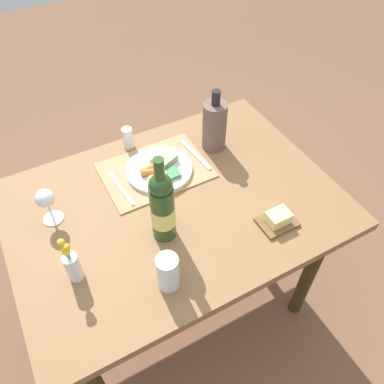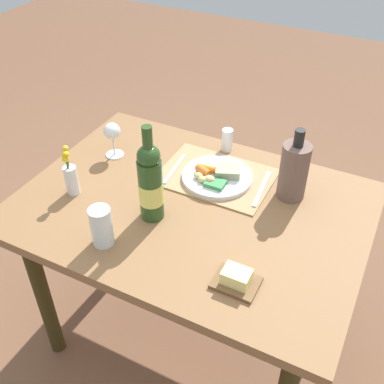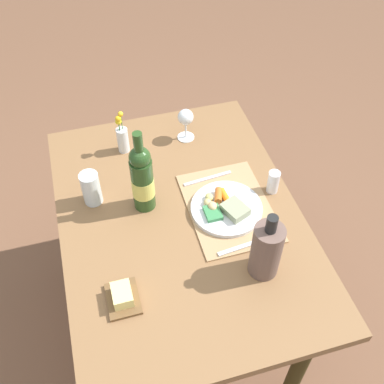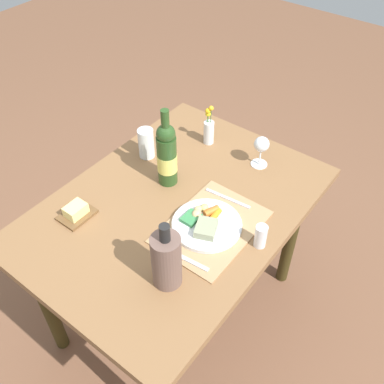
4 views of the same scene
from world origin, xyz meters
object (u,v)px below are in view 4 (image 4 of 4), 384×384
at_px(fork, 182,257).
at_px(dining_table, 176,221).
at_px(knife, 228,198).
at_px(butter_dish, 76,212).
at_px(dinner_plate, 206,224).
at_px(wine_glass, 261,146).
at_px(water_tumbler, 146,145).
at_px(cooler_bottle, 166,260).
at_px(wine_bottle, 167,155).
at_px(salt_shaker, 261,236).
at_px(flower_vase, 209,130).

bearing_deg(fork, dining_table, 38.55).
height_order(knife, butter_dish, butter_dish).
xyz_separation_m(dinner_plate, wine_glass, (0.43, 0.03, 0.08)).
bearing_deg(knife, dinner_plate, -179.66).
xyz_separation_m(water_tumbler, cooler_bottle, (-0.45, -0.49, 0.05)).
relative_size(dining_table, water_tumbler, 8.79).
distance_m(wine_bottle, butter_dish, 0.41).
bearing_deg(fork, wine_bottle, 40.73).
distance_m(dinner_plate, knife, 0.17).
bearing_deg(dinner_plate, wine_bottle, 67.94).
height_order(dining_table, fork, fork).
bearing_deg(butter_dish, cooler_bottle, -91.72).
relative_size(salt_shaker, cooler_bottle, 0.35).
distance_m(fork, flower_vase, 0.67).
bearing_deg(water_tumbler, wine_bottle, -111.86).
bearing_deg(water_tumbler, flower_vase, -33.16).
bearing_deg(dinner_plate, cooler_bottle, -172.13).
xyz_separation_m(dinner_plate, salt_shaker, (0.05, -0.20, 0.03)).
relative_size(knife, wine_glass, 1.37).
height_order(dinner_plate, fork, dinner_plate).
xyz_separation_m(flower_vase, cooler_bottle, (-0.69, -0.33, 0.04)).
xyz_separation_m(dinner_plate, wine_bottle, (0.11, 0.27, 0.12)).
bearing_deg(salt_shaker, water_tumbler, 78.37).
xyz_separation_m(knife, water_tumbler, (0.02, 0.44, 0.05)).
xyz_separation_m(dining_table, wine_glass, (0.41, -0.13, 0.20)).
relative_size(fork, cooler_bottle, 0.80).
bearing_deg(dinner_plate, wine_glass, 4.14).
bearing_deg(wine_bottle, water_tumbler, 68.14).
xyz_separation_m(wine_glass, butter_dish, (-0.68, 0.39, -0.08)).
distance_m(wine_glass, salt_shaker, 0.45).
height_order(knife, wine_bottle, wine_bottle).
height_order(wine_glass, flower_vase, flower_vase).
distance_m(knife, butter_dish, 0.58).
xyz_separation_m(dinner_plate, fork, (-0.17, -0.02, -0.01)).
distance_m(flower_vase, cooler_bottle, 0.77).
xyz_separation_m(wine_bottle, water_tumbler, (0.07, 0.18, -0.08)).
distance_m(dining_table, fork, 0.28).
height_order(fork, knife, same).
height_order(dinner_plate, cooler_bottle, cooler_bottle).
distance_m(fork, knife, 0.34).
height_order(flower_vase, cooler_bottle, cooler_bottle).
height_order(dining_table, knife, knife).
distance_m(dinner_plate, salt_shaker, 0.21).
xyz_separation_m(dining_table, flower_vase, (0.40, 0.13, 0.17)).
bearing_deg(wine_glass, knife, -176.88).
bearing_deg(butter_dish, dining_table, -43.37).
height_order(dining_table, butter_dish, butter_dish).
height_order(dinner_plate, salt_shaker, salt_shaker).
relative_size(water_tumbler, wine_glass, 0.95).
xyz_separation_m(dinner_plate, flower_vase, (0.42, 0.30, 0.05)).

